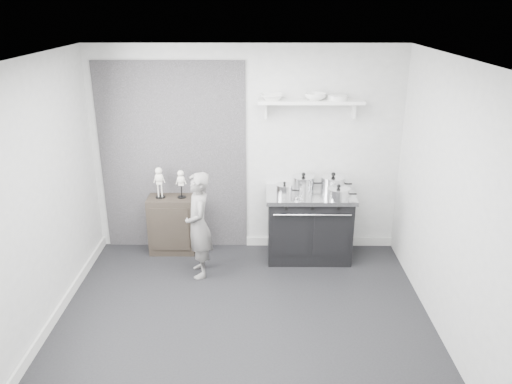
{
  "coord_description": "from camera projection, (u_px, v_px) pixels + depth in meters",
  "views": [
    {
      "loc": [
        0.16,
        -4.43,
        3.17
      ],
      "look_at": [
        0.13,
        0.95,
        1.11
      ],
      "focal_mm": 35.0,
      "sensor_mm": 36.0,
      "label": 1
    }
  ],
  "objects": [
    {
      "name": "skeleton_torso",
      "position": [
        181.0,
        182.0,
        6.42
      ],
      "size": [
        0.12,
        0.08,
        0.43
      ],
      "primitive_type": null,
      "color": "white",
      "rests_on": "side_cabinet"
    },
    {
      "name": "pot_back_left",
      "position": [
        303.0,
        182.0,
        6.42
      ],
      "size": [
        0.38,
        0.29,
        0.22
      ],
      "color": "silver",
      "rests_on": "stove"
    },
    {
      "name": "room_shell",
      "position": [
        233.0,
        170.0,
        4.82
      ],
      "size": [
        4.02,
        3.62,
        2.71
      ],
      "color": "#B8B8B6",
      "rests_on": "ground"
    },
    {
      "name": "side_cabinet",
      "position": [
        172.0,
        224.0,
        6.64
      ],
      "size": [
        0.6,
        0.35,
        0.78
      ],
      "primitive_type": "cube",
      "color": "black",
      "rests_on": "ground"
    },
    {
      "name": "pot_front_right",
      "position": [
        338.0,
        193.0,
        6.11
      ],
      "size": [
        0.37,
        0.28,
        0.19
      ],
      "color": "silver",
      "rests_on": "stove"
    },
    {
      "name": "wall_shelf",
      "position": [
        311.0,
        102.0,
        6.11
      ],
      "size": [
        1.3,
        0.26,
        0.24
      ],
      "color": "white",
      "rests_on": "room_shell"
    },
    {
      "name": "pot_front_left",
      "position": [
        284.0,
        190.0,
        6.21
      ],
      "size": [
        0.3,
        0.21,
        0.18
      ],
      "color": "silver",
      "rests_on": "stove"
    },
    {
      "name": "pot_back_right",
      "position": [
        333.0,
        183.0,
        6.38
      ],
      "size": [
        0.4,
        0.32,
        0.24
      ],
      "color": "silver",
      "rests_on": "stove"
    },
    {
      "name": "ground",
      "position": [
        243.0,
        322.0,
        5.27
      ],
      "size": [
        4.0,
        4.0,
        0.0
      ],
      "primitive_type": "plane",
      "color": "black",
      "rests_on": "ground"
    },
    {
      "name": "stove",
      "position": [
        309.0,
        225.0,
        6.48
      ],
      "size": [
        1.12,
        0.7,
        0.9
      ],
      "color": "black",
      "rests_on": "ground"
    },
    {
      "name": "child",
      "position": [
        199.0,
        225.0,
        5.97
      ],
      "size": [
        0.41,
        0.54,
        1.32
      ],
      "primitive_type": "imported",
      "rotation": [
        0.0,
        0.0,
        -1.36
      ],
      "color": "slate",
      "rests_on": "ground"
    },
    {
      "name": "bowl_small",
      "position": [
        315.0,
        97.0,
        6.08
      ],
      "size": [
        0.26,
        0.26,
        0.08
      ],
      "primitive_type": "imported",
      "color": "white",
      "rests_on": "wall_shelf"
    },
    {
      "name": "bowl_large",
      "position": [
        272.0,
        97.0,
        6.08
      ],
      "size": [
        0.29,
        0.29,
        0.07
      ],
      "primitive_type": "imported",
      "color": "white",
      "rests_on": "wall_shelf"
    },
    {
      "name": "plate_stack",
      "position": [
        337.0,
        97.0,
        6.08
      ],
      "size": [
        0.25,
        0.25,
        0.06
      ],
      "primitive_type": "cylinder",
      "color": "silver",
      "rests_on": "wall_shelf"
    },
    {
      "name": "skeleton_full",
      "position": [
        159.0,
        180.0,
        6.41
      ],
      "size": [
        0.13,
        0.09,
        0.47
      ],
      "primitive_type": null,
      "color": "white",
      "rests_on": "side_cabinet"
    }
  ]
}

